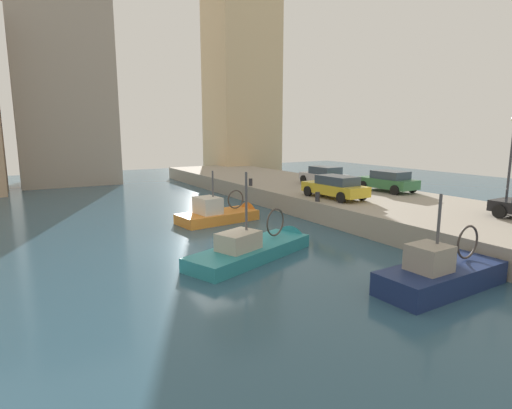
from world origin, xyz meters
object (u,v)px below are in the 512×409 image
object	(u,v)px
fishing_boat_orange	(224,218)
mooring_bollard_mid	(318,197)
mooring_bollard_north	(251,182)
fishing_boat_teal	(257,253)
parked_car_yellow	(335,187)
fishing_boat_navy	(446,284)
parked_car_green	(388,181)
parked_car_silver	(324,175)
quay_streetlamp	(512,149)

from	to	relation	value
fishing_boat_orange	mooring_bollard_mid	world-z (taller)	fishing_boat_orange
mooring_bollard_north	mooring_bollard_mid	bearing A→B (deg)	-90.00
fishing_boat_teal	parked_car_yellow	world-z (taller)	fishing_boat_teal
fishing_boat_teal	fishing_boat_navy	distance (m)	7.44
parked_car_green	mooring_bollard_north	distance (m)	9.88
fishing_boat_teal	mooring_bollard_mid	distance (m)	7.84
fishing_boat_orange	mooring_bollard_north	xyz separation A→B (m)	(4.73, 5.06, 1.33)
parked_car_silver	fishing_boat_navy	bearing A→B (deg)	-115.98
fishing_boat_orange	mooring_bollard_mid	distance (m)	5.72
fishing_boat_orange	parked_car_yellow	distance (m)	7.09
mooring_bollard_mid	fishing_boat_teal	bearing A→B (deg)	-147.83
fishing_boat_orange	mooring_bollard_mid	xyz separation A→B (m)	(4.73, -2.94, 1.33)
fishing_boat_teal	parked_car_green	world-z (taller)	fishing_boat_teal
fishing_boat_navy	parked_car_green	size ratio (longest dim) A/B	1.44
fishing_boat_teal	fishing_boat_navy	bearing A→B (deg)	-58.91
parked_car_yellow	mooring_bollard_north	distance (m)	7.83
parked_car_green	quay_streetlamp	distance (m)	8.92
fishing_boat_orange	quay_streetlamp	world-z (taller)	quay_streetlamp
parked_car_silver	mooring_bollard_mid	xyz separation A→B (m)	(-5.24, -5.79, -0.44)
mooring_bollard_mid	quay_streetlamp	bearing A→B (deg)	-53.82
parked_car_silver	mooring_bollard_north	world-z (taller)	parked_car_silver
fishing_boat_teal	quay_streetlamp	size ratio (longest dim) A/B	1.49
parked_car_silver	quay_streetlamp	size ratio (longest dim) A/B	0.81
fishing_boat_navy	mooring_bollard_mid	xyz separation A→B (m)	(2.69, 10.48, 1.36)
fishing_boat_teal	fishing_boat_navy	size ratio (longest dim) A/B	1.24
fishing_boat_teal	mooring_bollard_north	size ratio (longest dim) A/B	13.07
fishing_boat_navy	parked_car_silver	size ratio (longest dim) A/B	1.49
parked_car_silver	parked_car_yellow	xyz separation A→B (m)	(-3.60, -5.44, 0.01)
mooring_bollard_mid	parked_car_green	bearing A→B (deg)	6.45
fishing_boat_orange	fishing_boat_navy	world-z (taller)	fishing_boat_navy
parked_car_silver	parked_car_yellow	bearing A→B (deg)	-123.50
fishing_boat_orange	mooring_bollard_north	world-z (taller)	fishing_boat_orange
fishing_boat_teal	quay_streetlamp	distance (m)	13.43
parked_car_silver	quay_streetlamp	distance (m)	13.76
parked_car_silver	mooring_bollard_north	xyz separation A→B (m)	(-5.24, 2.21, -0.44)
fishing_boat_teal	fishing_boat_orange	distance (m)	7.27
fishing_boat_orange	fishing_boat_navy	distance (m)	13.57
fishing_boat_teal	mooring_bollard_mid	xyz separation A→B (m)	(6.53, 4.11, 1.37)
fishing_boat_navy	quay_streetlamp	world-z (taller)	quay_streetlamp
parked_car_green	parked_car_silver	bearing A→B (deg)	106.29
quay_streetlamp	parked_car_green	bearing A→B (deg)	82.89
mooring_bollard_north	quay_streetlamp	xyz separation A→B (m)	(5.65, -15.72, 2.98)
parked_car_yellow	mooring_bollard_mid	bearing A→B (deg)	-167.82
parked_car_silver	mooring_bollard_mid	world-z (taller)	parked_car_silver
fishing_boat_navy	parked_car_green	bearing A→B (deg)	50.09
parked_car_green	fishing_boat_orange	bearing A→B (deg)	169.21
parked_car_green	mooring_bollard_mid	size ratio (longest dim) A/B	7.34
fishing_boat_orange	mooring_bollard_north	distance (m)	7.05
quay_streetlamp	parked_car_silver	bearing A→B (deg)	91.75
parked_car_green	mooring_bollard_north	bearing A→B (deg)	132.81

